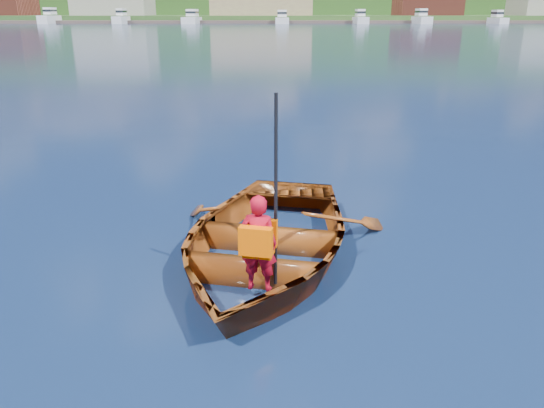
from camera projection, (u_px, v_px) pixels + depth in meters
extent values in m
plane|color=#102E46|center=(303.00, 238.00, 7.14)|extent=(600.00, 600.00, 0.00)
imported|color=brown|center=(264.00, 239.00, 6.42)|extent=(3.64, 4.55, 0.84)
imported|color=#B80A20|center=(259.00, 243.00, 5.44)|extent=(0.43, 0.32, 1.05)
cube|color=#FF6100|center=(256.00, 241.00, 5.31)|extent=(0.35, 0.16, 0.30)
cube|color=#FF6100|center=(261.00, 232.00, 5.53)|extent=(0.35, 0.15, 0.30)
cube|color=#FF6100|center=(259.00, 253.00, 5.48)|extent=(0.34, 0.27, 0.05)
cylinder|color=black|center=(276.00, 194.00, 5.38)|extent=(0.04, 0.04, 2.04)
cube|color=#435A27|center=(278.00, 18.00, 185.44)|extent=(400.00, 80.00, 2.00)
cube|color=brown|center=(292.00, 22.00, 146.12)|extent=(160.03, 10.65, 0.80)
cube|color=brown|center=(427.00, 0.00, 159.69)|extent=(18.00, 16.00, 9.00)
cube|color=silver|center=(50.00, 20.00, 141.77)|extent=(2.79, 9.96, 2.33)
cube|color=silver|center=(50.00, 11.00, 141.93)|extent=(1.95, 4.48, 1.80)
cube|color=black|center=(50.00, 11.00, 141.89)|extent=(2.01, 4.68, 0.50)
cube|color=silver|center=(121.00, 20.00, 141.65)|extent=(2.60, 9.28, 2.10)
cube|color=silver|center=(121.00, 12.00, 141.78)|extent=(1.82, 4.17, 1.80)
cube|color=black|center=(121.00, 11.00, 141.75)|extent=(1.87, 4.36, 0.50)
cube|color=silver|center=(192.00, 21.00, 141.52)|extent=(3.70, 13.20, 1.88)
cube|color=silver|center=(192.00, 13.00, 142.07)|extent=(2.59, 5.94, 1.80)
cube|color=black|center=(192.00, 12.00, 142.04)|extent=(2.66, 6.20, 0.50)
cube|color=silver|center=(282.00, 21.00, 141.35)|extent=(3.46, 12.36, 1.72)
cube|color=silver|center=(282.00, 13.00, 141.85)|extent=(2.42, 5.56, 1.80)
cube|color=black|center=(282.00, 13.00, 141.82)|extent=(2.49, 5.81, 0.50)
cube|color=silver|center=(360.00, 21.00, 141.15)|extent=(3.06, 10.92, 1.89)
cube|color=silver|center=(360.00, 13.00, 141.48)|extent=(2.14, 4.91, 1.80)
cube|color=black|center=(360.00, 12.00, 141.45)|extent=(2.20, 5.13, 0.50)
cube|color=silver|center=(422.00, 21.00, 141.00)|extent=(3.09, 11.05, 2.04)
cube|color=silver|center=(421.00, 12.00, 141.31)|extent=(2.17, 4.97, 1.80)
cube|color=black|center=(421.00, 12.00, 141.28)|extent=(2.23, 5.19, 0.50)
cube|color=silver|center=(498.00, 21.00, 140.88)|extent=(2.53, 9.05, 1.72)
cube|color=silver|center=(497.00, 13.00, 141.07)|extent=(1.77, 4.07, 1.80)
cube|color=black|center=(497.00, 13.00, 141.04)|extent=(1.83, 4.25, 0.50)
cylinder|color=#382314|center=(374.00, 1.00, 199.45)|extent=(0.80, 0.80, 2.96)
cylinder|color=#382314|center=(59.00, 2.00, 197.81)|extent=(0.80, 0.80, 2.99)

